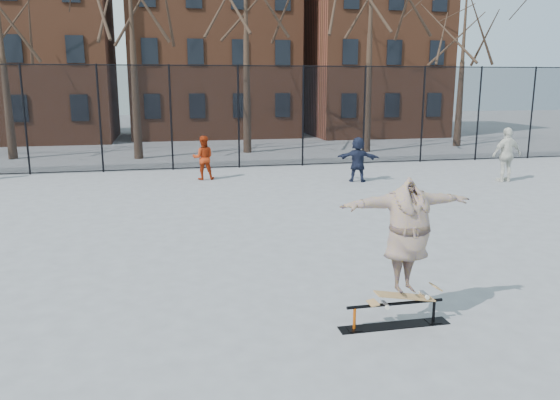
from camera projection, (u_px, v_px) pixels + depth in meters
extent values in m
plane|color=slate|center=(275.00, 288.00, 9.09)|extent=(100.00, 100.00, 0.00)
cube|color=black|center=(394.00, 325.00, 7.67)|extent=(1.61, 0.25, 0.01)
cylinder|color=#D6530C|center=(354.00, 319.00, 7.51)|extent=(0.04, 0.04, 0.33)
cylinder|color=black|center=(434.00, 311.00, 7.76)|extent=(0.04, 0.04, 0.33)
cylinder|color=black|center=(395.00, 304.00, 7.60)|extent=(1.42, 0.05, 0.05)
imported|color=#663C98|center=(408.00, 239.00, 7.43)|extent=(2.01, 0.72, 1.60)
imported|color=#A12B0E|center=(203.00, 158.00, 18.98)|extent=(0.77, 0.61, 1.53)
imported|color=silver|center=(507.00, 155.00, 18.54)|extent=(1.12, 0.53, 1.85)
imported|color=#1B2137|center=(358.00, 159.00, 18.57)|extent=(1.49, 0.97, 1.54)
cylinder|color=black|center=(25.00, 120.00, 19.74)|extent=(0.07, 0.07, 4.00)
cylinder|color=black|center=(100.00, 119.00, 20.27)|extent=(0.07, 0.07, 4.00)
cylinder|color=black|center=(171.00, 118.00, 20.80)|extent=(0.07, 0.07, 4.00)
cylinder|color=black|center=(239.00, 117.00, 21.33)|extent=(0.07, 0.07, 4.00)
cylinder|color=black|center=(303.00, 116.00, 21.86)|extent=(0.07, 0.07, 4.00)
cylinder|color=black|center=(364.00, 115.00, 22.39)|extent=(0.07, 0.07, 4.00)
cylinder|color=black|center=(423.00, 115.00, 22.92)|extent=(0.07, 0.07, 4.00)
cylinder|color=black|center=(478.00, 114.00, 23.45)|extent=(0.07, 0.07, 4.00)
cylinder|color=black|center=(532.00, 113.00, 23.98)|extent=(0.07, 0.07, 4.00)
cube|color=black|center=(208.00, 118.00, 21.09)|extent=(34.00, 0.01, 4.00)
cylinder|color=black|center=(206.00, 65.00, 20.67)|extent=(34.00, 0.04, 0.04)
cone|color=black|center=(4.00, 106.00, 23.87)|extent=(0.40, 0.40, 4.62)
cone|color=black|center=(132.00, 106.00, 23.75)|extent=(0.40, 0.40, 4.62)
cone|color=black|center=(252.00, 104.00, 26.12)|extent=(0.40, 0.40, 4.62)
cone|color=black|center=(370.00, 104.00, 26.00)|extent=(0.40, 0.40, 4.62)
cone|color=black|center=(461.00, 102.00, 28.36)|extent=(0.40, 0.40, 4.62)
cube|color=brown|center=(27.00, 34.00, 30.82)|extent=(9.00, 7.00, 12.00)
cube|color=brown|center=(213.00, 28.00, 32.86)|extent=(10.00, 7.00, 13.00)
cube|color=brown|center=(369.00, 48.00, 35.11)|extent=(8.00, 7.00, 11.00)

